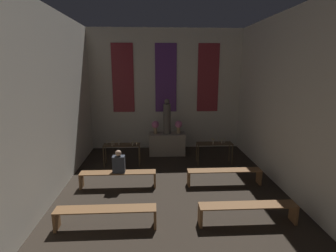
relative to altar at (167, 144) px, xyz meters
name	(u,v)px	position (x,y,z in m)	size (l,w,h in m)	color
wall_back	(166,89)	(0.00, 1.00, 2.15)	(6.72, 0.16, 5.12)	silver
wall_left	(18,116)	(-3.30, -4.93, 2.12)	(0.12, 11.99, 5.12)	silver
wall_right	(329,113)	(3.30, -4.93, 2.12)	(0.12, 11.99, 5.12)	silver
altar	(167,144)	(0.00, 0.00, 0.00)	(1.46, 0.68, 0.88)	gray
statue	(167,118)	(0.00, 0.00, 1.10)	(0.30, 0.30, 1.42)	#5B5651
flower_vase_left	(155,126)	(-0.47, 0.00, 0.78)	(0.29, 0.29, 0.53)	#937A5B
flower_vase_right	(179,125)	(0.47, 0.00, 0.78)	(0.29, 0.29, 0.53)	#937A5B
candle_rack_left	(122,147)	(-1.70, -1.17, 0.25)	(1.32, 0.47, 0.99)	#473823
candle_rack_right	(214,146)	(1.71, -1.17, 0.25)	(1.32, 0.47, 0.98)	#473823
pew_third_left	(106,213)	(-1.61, -5.02, -0.09)	(2.26, 0.36, 0.47)	brown
pew_third_right	(248,209)	(1.61, -5.02, -0.09)	(2.26, 0.36, 0.47)	brown
pew_back_left	(118,176)	(-1.61, -2.97, -0.09)	(2.26, 0.36, 0.47)	brown
pew_back_right	(224,174)	(1.61, -2.97, -0.09)	(2.26, 0.36, 0.47)	brown
person_seated	(119,163)	(-1.58, -2.97, 0.33)	(0.36, 0.24, 0.69)	#383D47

